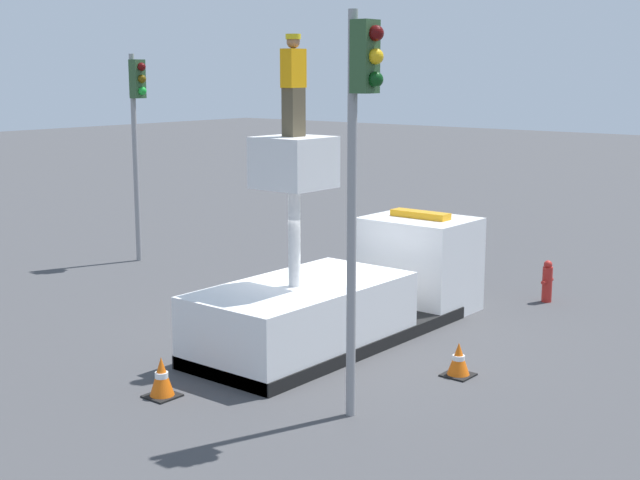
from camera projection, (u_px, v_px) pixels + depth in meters
ground_plane at (332, 341)px, 17.05m from camera, size 120.00×120.00×0.00m
bucket_truck at (347, 294)px, 17.27m from camera, size 6.96×2.27×3.97m
worker at (293, 85)px, 15.33m from camera, size 0.40×0.26×1.75m
traffic_light_pole at (360, 137)px, 12.53m from camera, size 0.34×0.57×5.93m
traffic_light_across at (137, 116)px, 23.54m from camera, size 0.34×0.57×5.54m
fire_hydrant at (547, 281)px, 19.89m from camera, size 0.46×0.22×0.95m
traffic_cone_rear at (162, 378)px, 14.07m from camera, size 0.49×0.49×0.66m
traffic_cone_curbside at (459, 360)px, 15.06m from camera, size 0.48×0.48×0.59m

